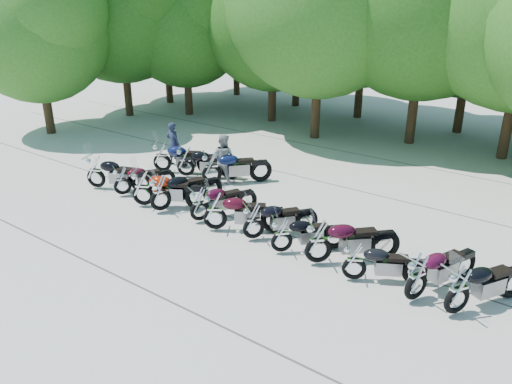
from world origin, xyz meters
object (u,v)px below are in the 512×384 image
Objects in this scene: motorcycle_0 at (95,171)px; motorcycle_13 at (186,161)px; motorcycle_2 at (142,187)px; motorcycle_8 at (319,240)px; motorcycle_11 at (459,289)px; motorcycle_6 at (254,220)px; motorcycle_9 at (355,260)px; motorcycle_1 at (122,180)px; motorcycle_10 at (417,276)px; motorcycle_5 at (215,210)px; motorcycle_4 at (200,203)px; rider_1 at (223,158)px; motorcycle_14 at (212,167)px; motorcycle_12 at (162,156)px; motorcycle_7 at (282,234)px; motorcycle_3 at (160,192)px; rider_0 at (173,144)px.

motorcycle_13 is (1.76, 2.82, -0.03)m from motorcycle_0.
motorcycle_8 is at bearing -118.31° from motorcycle_2.
motorcycle_11 is (12.78, -0.10, -0.03)m from motorcycle_0.
motorcycle_6 reaches higher than motorcycle_9.
motorcycle_10 reaches higher than motorcycle_1.
motorcycle_5 is at bearing 45.32° from motorcycle_6.
motorcycle_2 reaches higher than motorcycle_13.
motorcycle_11 is at bearing -156.99° from motorcycle_4.
rider_1 is (1.96, 3.18, 0.32)m from motorcycle_1.
motorcycle_11 is 10.09m from motorcycle_14.
motorcycle_11 is at bearing -158.91° from motorcycle_10.
motorcycle_12 is 2.70m from rider_1.
rider_1 reaches higher than motorcycle_5.
motorcycle_1 is 0.85× the size of motorcycle_12.
motorcycle_11 is 11.40m from motorcycle_13.
motorcycle_12 is 1.35× the size of rider_1.
motorcycle_7 is at bearing -118.70° from motorcycle_2.
motorcycle_3 is 3.86m from motorcycle_12.
motorcycle_2 is at bearing 45.82° from motorcycle_8.
motorcycle_9 is (4.59, -0.09, -0.10)m from motorcycle_5.
motorcycle_14 is at bearing 65.08° from rider_1.
motorcycle_8 reaches higher than motorcycle_4.
motorcycle_5 is 6.12m from motorcycle_10.
motorcycle_0 is 1.04× the size of motorcycle_13.
motorcycle_4 is 0.90× the size of motorcycle_12.
motorcycle_10 reaches higher than motorcycle_6.
motorcycle_6 is at bearing -147.35° from motorcycle_13.
motorcycle_0 is 4.94m from motorcycle_4.
motorcycle_4 is 3.17m from motorcycle_7.
rider_0 is 0.97× the size of rider_1.
rider_0 is (-12.43, 3.71, 0.23)m from motorcycle_11.
motorcycle_3 is 1.19× the size of motorcycle_7.
motorcycle_12 is at bearing 45.21° from motorcycle_14.
motorcycle_5 is (4.44, -0.19, 0.09)m from motorcycle_1.
motorcycle_13 reaches higher than motorcycle_6.
motorcycle_13 is 0.94× the size of motorcycle_14.
motorcycle_11 reaches higher than motorcycle_1.
motorcycle_0 is at bearing 136.62° from motorcycle_12.
motorcycle_5 is at bearing 115.91° from rider_1.
motorcycle_0 is at bearing 117.71° from motorcycle_13.
rider_0 reaches higher than motorcycle_11.
motorcycle_3 is 1.04× the size of motorcycle_10.
motorcycle_14 is (2.47, 0.14, 0.01)m from motorcycle_12.
motorcycle_6 reaches higher than motorcycle_7.
motorcycle_11 is (11.49, -0.24, 0.07)m from motorcycle_1.
motorcycle_10 reaches higher than motorcycle_7.
motorcycle_1 is at bearing 41.23° from motorcycle_7.
motorcycle_3 is 2.33m from motorcycle_5.
motorcycle_12 is at bearing 14.62° from motorcycle_6.
motorcycle_0 is at bearing 28.86° from motorcycle_11.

